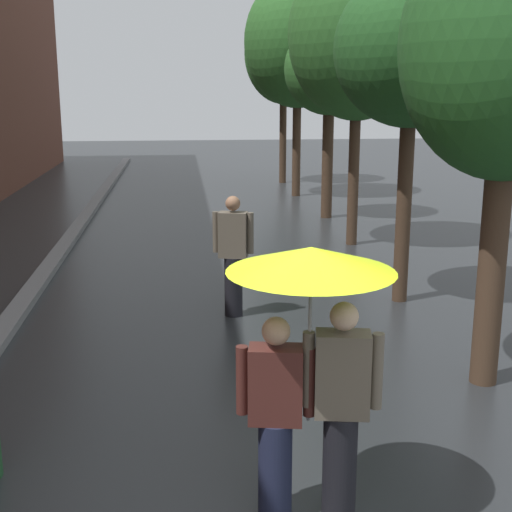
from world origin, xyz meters
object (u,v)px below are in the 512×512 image
(street_tree_4, at_px, (298,42))
(street_tree_2, at_px, (358,35))
(street_tree_5, at_px, (284,53))
(street_tree_0, at_px, (510,49))
(pedestrian_walking_midground, at_px, (233,253))
(street_tree_1, at_px, (412,51))
(street_tree_3, at_px, (330,71))
(couple_under_umbrella, at_px, (310,337))

(street_tree_4, bearing_deg, street_tree_2, -89.42)
(street_tree_5, bearing_deg, street_tree_0, -90.60)
(street_tree_5, height_order, pedestrian_walking_midground, street_tree_5)
(street_tree_1, relative_size, street_tree_3, 1.02)
(street_tree_4, xyz_separation_m, pedestrian_walking_midground, (-2.76, -11.26, -3.56))
(pedestrian_walking_midground, bearing_deg, street_tree_3, 68.80)
(street_tree_4, bearing_deg, street_tree_0, -90.62)
(street_tree_3, height_order, street_tree_4, street_tree_4)
(street_tree_0, relative_size, street_tree_5, 0.83)
(street_tree_1, bearing_deg, street_tree_2, 86.96)
(street_tree_4, height_order, street_tree_5, street_tree_4)
(street_tree_0, bearing_deg, couple_under_umbrella, -136.67)
(street_tree_1, height_order, street_tree_3, street_tree_1)
(street_tree_4, distance_m, street_tree_5, 3.02)
(street_tree_3, bearing_deg, street_tree_4, 92.70)
(street_tree_1, relative_size, pedestrian_walking_midground, 2.80)
(street_tree_1, relative_size, street_tree_5, 0.81)
(street_tree_2, bearing_deg, pedestrian_walking_midground, -122.50)
(street_tree_3, bearing_deg, pedestrian_walking_midground, -111.20)
(street_tree_1, height_order, street_tree_4, street_tree_4)
(street_tree_4, relative_size, street_tree_5, 1.06)
(street_tree_5, bearing_deg, couple_under_umbrella, -97.68)
(street_tree_5, xyz_separation_m, pedestrian_walking_midground, (-2.78, -14.27, -3.39))
(street_tree_2, distance_m, street_tree_4, 6.82)
(street_tree_0, relative_size, street_tree_2, 0.84)
(street_tree_0, xyz_separation_m, street_tree_2, (0.22, 7.11, 0.63))
(street_tree_0, bearing_deg, street_tree_1, 89.85)
(street_tree_4, bearing_deg, street_tree_3, -87.30)
(couple_under_umbrella, relative_size, pedestrian_walking_midground, 1.22)
(street_tree_4, bearing_deg, street_tree_5, 89.50)
(street_tree_2, height_order, street_tree_5, street_tree_5)
(couple_under_umbrella, distance_m, pedestrian_walking_midground, 4.98)
(street_tree_2, relative_size, pedestrian_walking_midground, 3.39)
(street_tree_2, distance_m, street_tree_3, 3.18)
(pedestrian_walking_midground, bearing_deg, street_tree_2, 57.50)
(street_tree_3, xyz_separation_m, street_tree_4, (-0.17, 3.70, 0.87))
(street_tree_0, height_order, street_tree_4, street_tree_4)
(street_tree_3, height_order, couple_under_umbrella, street_tree_3)
(street_tree_2, bearing_deg, street_tree_1, -93.04)
(street_tree_0, bearing_deg, pedestrian_walking_midground, 134.26)
(street_tree_4, bearing_deg, street_tree_1, -90.76)
(street_tree_5, bearing_deg, pedestrian_walking_midground, -101.04)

